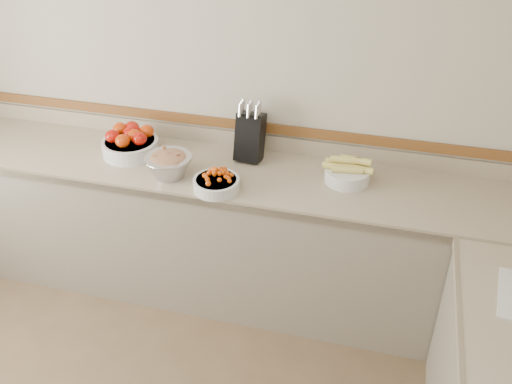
% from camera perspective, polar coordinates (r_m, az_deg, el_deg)
% --- Properties ---
extents(back_wall, '(4.00, 0.00, 4.00)m').
position_cam_1_polar(back_wall, '(3.45, -2.90, 10.71)').
color(back_wall, '#B3AA93').
rests_on(back_wall, ground_plane).
extents(counter_back, '(4.00, 0.65, 1.08)m').
position_cam_1_polar(counter_back, '(3.60, -4.07, -3.83)').
color(counter_back, gray).
rests_on(counter_back, ground_plane).
extents(knife_block, '(0.17, 0.20, 0.37)m').
position_cam_1_polar(knife_block, '(3.38, -0.60, 5.66)').
color(knife_block, black).
rests_on(knife_block, counter_back).
extents(tomato_bowl, '(0.34, 0.34, 0.17)m').
position_cam_1_polar(tomato_bowl, '(3.56, -12.46, 4.89)').
color(tomato_bowl, silver).
rests_on(tomato_bowl, counter_back).
extents(cherry_tomato_bowl, '(0.26, 0.26, 0.14)m').
position_cam_1_polar(cherry_tomato_bowl, '(3.13, -3.99, 0.98)').
color(cherry_tomato_bowl, silver).
rests_on(cherry_tomato_bowl, counter_back).
extents(corn_bowl, '(0.29, 0.26, 0.15)m').
position_cam_1_polar(corn_bowl, '(3.24, 9.15, 2.01)').
color(corn_bowl, silver).
rests_on(corn_bowl, counter_back).
extents(rhubarb_bowl, '(0.27, 0.27, 0.16)m').
position_cam_1_polar(rhubarb_bowl, '(3.27, -8.72, 2.79)').
color(rhubarb_bowl, '#B2B2BA').
rests_on(rhubarb_bowl, counter_back).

